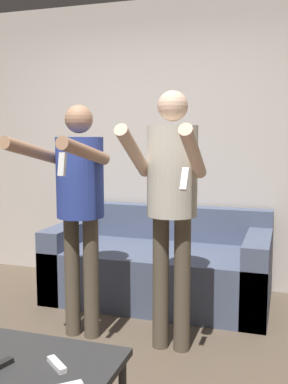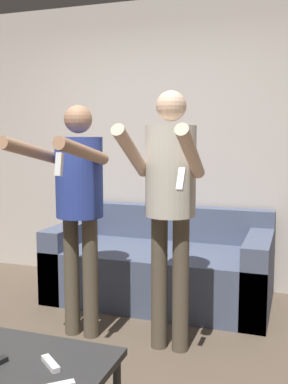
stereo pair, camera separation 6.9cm
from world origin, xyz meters
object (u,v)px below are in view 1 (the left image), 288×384
at_px(person_standing_left, 79,194).
at_px(remote_far, 57,364).
at_px(person_standing_right, 171,191).
at_px(coffee_table, 31,368).
at_px(couch, 160,267).

xyz_separation_m(person_standing_left, remote_far, (0.41, -1.09, -0.63)).
bearing_deg(person_standing_right, person_standing_left, -179.22).
bearing_deg(coffee_table, person_standing_right, 69.47).
distance_m(couch, person_standing_right, 1.25).
distance_m(couch, remote_far, 2.01).
relative_size(coffee_table, remote_far, 5.98).
height_order(person_standing_right, remote_far, person_standing_right).
bearing_deg(remote_far, couch, 92.27).
bearing_deg(couch, coffee_table, -92.05).
distance_m(person_standing_right, coffee_table, 1.35).
bearing_deg(coffee_table, couch, 87.95).
bearing_deg(couch, remote_far, -87.73).
relative_size(couch, person_standing_left, 1.14).
xyz_separation_m(couch, remote_far, (0.08, -2.00, 0.13)).
distance_m(person_standing_right, remote_far, 1.31).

